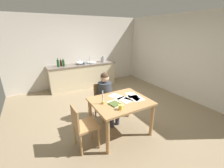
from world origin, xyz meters
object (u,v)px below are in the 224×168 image
wine_glass_by_kettle (80,61)px  chair_at_table (103,99)px  sink_unit (91,62)px  bottle_wine_red (64,63)px  coffee_mug (121,107)px  chair_side_empty (83,125)px  bottle_oil (58,63)px  candlestick (103,100)px  person_seated (107,94)px  bottle_vinegar (61,63)px  dining_table (120,105)px  teacup_on_counter (84,63)px  wine_glass_near_sink (82,60)px  stovetop_kettle (103,59)px  mixing_bowl (79,63)px  book_magazine (115,104)px

wine_glass_by_kettle → chair_at_table: bearing=-95.3°
sink_unit → bottle_wine_red: size_ratio=1.39×
coffee_mug → chair_at_table: bearing=81.8°
wine_glass_by_kettle → chair_side_empty: bearing=-107.4°
bottle_oil → candlestick: bearing=-85.0°
person_seated → bottle_vinegar: (-0.50, 2.52, 0.33)m
dining_table → person_seated: 0.56m
bottle_wine_red → teacup_on_counter: bottle_wine_red is taller
chair_side_empty → sink_unit: sink_unit is taller
wine_glass_near_sink → teacup_on_counter: size_ratio=1.37×
chair_side_empty → stovetop_kettle: 3.69m
dining_table → chair_at_table: chair_at_table is taller
sink_unit → wine_glass_by_kettle: size_ratio=2.34×
mixing_bowl → stovetop_kettle: 0.99m
dining_table → wine_glass_near_sink: 3.23m
bottle_wine_red → wine_glass_by_kettle: bottle_wine_red is taller
coffee_mug → wine_glass_by_kettle: 3.53m
teacup_on_counter → book_magazine: bearing=-98.3°
chair_at_table → dining_table: bearing=-86.5°
chair_at_table → stovetop_kettle: bearing=63.9°
person_seated → chair_side_empty: person_seated is taller
chair_at_table → candlestick: bearing=-116.3°
chair_side_empty → sink_unit: bearing=65.2°
bottle_wine_red → wine_glass_by_kettle: (0.63, 0.17, -0.00)m
mixing_bowl → wine_glass_by_kettle: size_ratio=1.70×
candlestick → stovetop_kettle: (1.47, 3.00, 0.17)m
mixing_bowl → bottle_wine_red: bearing=-179.6°
dining_table → book_magazine: 0.23m
person_seated → bottle_vinegar: person_seated is taller
stovetop_kettle → wine_glass_near_sink: stovetop_kettle is taller
dining_table → book_magazine: size_ratio=5.53×
bottle_oil → book_magazine: bearing=-81.8°
dining_table → sink_unit: sink_unit is taller
stovetop_kettle → candlestick: bearing=-116.1°
bottle_wine_red → candlestick: bearing=-88.6°
coffee_mug → bottle_oil: 3.35m
stovetop_kettle → wine_glass_near_sink: bearing=169.6°
chair_at_table → stovetop_kettle: (1.15, 2.34, 0.50)m
sink_unit → mixing_bowl: sink_unit is taller
teacup_on_counter → stovetop_kettle: bearing=10.0°
sink_unit → bottle_oil: bearing=-178.0°
chair_side_empty → bottle_wine_red: bottle_wine_red is taller
chair_at_table → bottle_vinegar: size_ratio=3.59×
chair_at_table → sink_unit: size_ratio=2.46×
sink_unit → wine_glass_by_kettle: 0.45m
chair_at_table → coffee_mug: (-0.15, -1.01, 0.30)m
chair_side_empty → mixing_bowl: mixing_bowl is taller
wine_glass_near_sink → bottle_oil: bearing=-168.4°
book_magazine → mixing_bowl: mixing_bowl is taller
bottle_oil → stovetop_kettle: bottle_oil is taller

